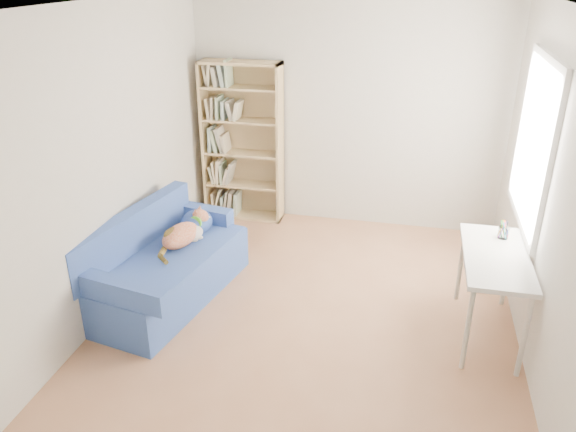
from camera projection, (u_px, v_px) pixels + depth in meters
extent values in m
plane|color=#9C6846|center=(311.00, 310.00, 5.05)|extent=(4.00, 4.00, 0.00)
cube|color=silver|center=(347.00, 114.00, 6.28)|extent=(3.50, 0.04, 2.60)
cube|color=silver|center=(240.00, 313.00, 2.74)|extent=(3.50, 0.04, 2.60)
cube|color=silver|center=(116.00, 159.00, 4.86)|extent=(0.04, 4.00, 2.60)
cube|color=silver|center=(546.00, 193.00, 4.16)|extent=(0.04, 4.00, 2.60)
cube|color=white|center=(318.00, 2.00, 3.97)|extent=(3.50, 4.00, 0.04)
cube|color=white|center=(537.00, 143.00, 4.61)|extent=(0.01, 1.20, 1.30)
cube|color=navy|center=(168.00, 277.00, 5.17)|extent=(1.09, 1.79, 0.42)
cube|color=navy|center=(131.00, 233.00, 5.06)|extent=(0.46, 1.67, 0.41)
cube|color=navy|center=(196.00, 214.00, 5.72)|extent=(0.80, 0.29, 0.19)
cube|color=navy|center=(124.00, 292.00, 4.37)|extent=(0.80, 0.29, 0.19)
cube|color=navy|center=(168.00, 255.00, 5.07)|extent=(1.05, 1.66, 0.05)
ellipsoid|color=#2D4991|center=(197.00, 222.00, 5.49)|extent=(0.30, 0.33, 0.23)
ellipsoid|color=#A13112|center=(180.00, 235.00, 5.17)|extent=(0.32, 0.50, 0.19)
ellipsoid|color=silver|center=(193.00, 232.00, 5.29)|extent=(0.18, 0.22, 0.12)
ellipsoid|color=#35280E|center=(174.00, 233.00, 5.11)|extent=(0.18, 0.25, 0.09)
sphere|color=#A13112|center=(196.00, 217.00, 5.45)|extent=(0.17, 0.17, 0.17)
cone|color=#A13112|center=(194.00, 207.00, 5.45)|extent=(0.07, 0.08, 0.08)
cone|color=#A13112|center=(191.00, 211.00, 5.38)|extent=(0.07, 0.08, 0.08)
cylinder|color=#4DC126|center=(192.00, 222.00, 5.38)|extent=(0.13, 0.06, 0.13)
cylinder|color=#35280E|center=(166.00, 252.00, 4.96)|extent=(0.08, 0.19, 0.06)
cube|color=tan|center=(206.00, 140.00, 6.62)|extent=(0.03, 0.29, 1.86)
cube|color=tan|center=(280.00, 145.00, 6.44)|extent=(0.03, 0.29, 1.86)
cube|color=tan|center=(240.00, 63.00, 6.15)|extent=(0.93, 0.29, 0.03)
cube|color=tan|center=(245.00, 214.00, 6.91)|extent=(0.93, 0.29, 0.03)
cube|color=tan|center=(246.00, 140.00, 6.65)|extent=(0.93, 0.02, 1.86)
cube|color=white|center=(496.00, 257.00, 4.44)|extent=(0.50, 1.09, 0.04)
cylinder|color=silver|center=(507.00, 270.00, 4.99)|extent=(0.04, 0.04, 0.71)
cylinder|color=silver|center=(524.00, 337.00, 4.11)|extent=(0.04, 0.04, 0.71)
cylinder|color=silver|center=(461.00, 265.00, 5.07)|extent=(0.04, 0.04, 0.71)
cylinder|color=silver|center=(467.00, 329.00, 4.19)|extent=(0.04, 0.04, 0.71)
cylinder|color=white|center=(503.00, 233.00, 4.68)|extent=(0.09, 0.09, 0.10)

